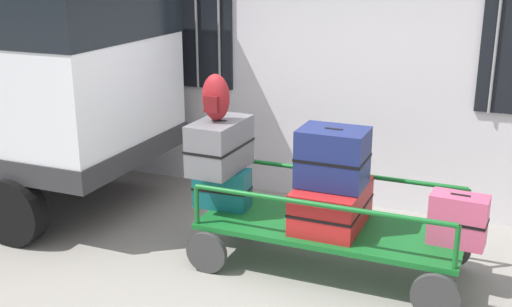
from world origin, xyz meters
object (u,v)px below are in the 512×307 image
suitcase_midleft_bottom (331,205)px  backpack (216,98)px  suitcase_left_bottom (222,188)px  suitcase_midleft_middle (333,157)px  suitcase_center_bottom (458,220)px  luggage_cart (330,233)px  suitcase_left_middle (220,145)px

suitcase_midleft_bottom → backpack: bearing=-176.9°
suitcase_left_bottom → suitcase_midleft_middle: 1.20m
suitcase_midleft_middle → suitcase_center_bottom: bearing=1.8°
suitcase_midleft_bottom → backpack: 1.45m
suitcase_midleft_bottom → suitcase_center_bottom: suitcase_center_bottom is taller
luggage_cart → suitcase_center_bottom: (1.11, 0.04, 0.30)m
suitcase_midleft_middle → suitcase_center_bottom: suitcase_midleft_middle is taller
luggage_cart → suitcase_midleft_bottom: suitcase_midleft_bottom is taller
suitcase_left_bottom → suitcase_midleft_middle: size_ratio=0.93×
luggage_cart → suitcase_left_middle: 1.32m
suitcase_midleft_middle → suitcase_center_bottom: size_ratio=1.22×
luggage_cart → suitcase_center_bottom: bearing=1.9°
suitcase_left_bottom → suitcase_midleft_middle: (1.11, -0.02, 0.46)m
suitcase_midleft_bottom → suitcase_midleft_middle: 0.46m
suitcase_left_middle → suitcase_center_bottom: 2.25m
suitcase_midleft_middle → backpack: bearing=-177.5°
luggage_cart → suitcase_left_bottom: suitcase_left_bottom is taller
suitcase_center_bottom → backpack: 2.40m
suitcase_left_middle → backpack: 0.47m
suitcase_left_middle → suitcase_midleft_bottom: size_ratio=0.87×
suitcase_midleft_middle → backpack: size_ratio=1.38×
luggage_cart → suitcase_midleft_middle: suitcase_midleft_middle is taller
suitcase_center_bottom → suitcase_left_bottom: bearing=-179.6°
backpack → luggage_cart: bearing=2.4°
luggage_cart → backpack: bearing=-177.6°
luggage_cart → suitcase_left_middle: bearing=-179.4°
luggage_cart → suitcase_midleft_bottom: 0.27m
suitcase_left_middle → suitcase_midleft_middle: suitcase_midleft_middle is taller
suitcase_left_middle → suitcase_midleft_middle: (1.11, 0.01, 0.01)m
suitcase_left_middle → suitcase_midleft_middle: size_ratio=1.19×
suitcase_midleft_bottom → suitcase_center_bottom: size_ratio=1.66×
luggage_cart → suitcase_midleft_bottom: (0.00, 0.01, 0.27)m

